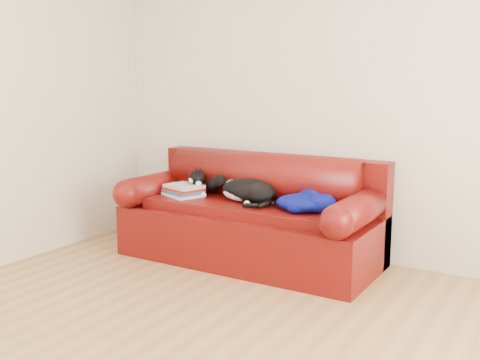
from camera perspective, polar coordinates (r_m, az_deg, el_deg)
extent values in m
plane|color=olive|center=(3.24, -3.17, -16.94)|extent=(4.50, 4.50, 0.00)
cube|color=beige|center=(4.68, 10.76, 7.78)|extent=(4.50, 0.02, 2.60)
cube|color=#400D02|center=(4.66, 0.96, -5.65)|extent=(2.10, 0.90, 0.42)
cube|color=#400D02|center=(4.56, 0.65, -2.89)|extent=(1.66, 0.62, 0.10)
cylinder|color=black|center=(4.98, -10.36, -7.00)|extent=(0.06, 0.06, 0.05)
cylinder|color=black|center=(4.05, 10.18, -11.00)|extent=(0.06, 0.06, 0.05)
cylinder|color=black|center=(5.47, -5.77, -5.34)|extent=(0.06, 0.06, 0.05)
cylinder|color=black|center=(4.64, 13.15, -8.37)|extent=(0.06, 0.06, 0.05)
cube|color=#400D02|center=(4.91, 3.08, -2.26)|extent=(2.10, 0.18, 0.85)
cylinder|color=#400D02|center=(4.77, 2.49, 0.49)|extent=(1.70, 0.40, 0.40)
cylinder|color=#400D02|center=(5.10, -8.09, -0.57)|extent=(0.24, 0.88, 0.24)
sphere|color=#400D02|center=(4.78, -11.42, -1.39)|extent=(0.24, 0.24, 0.24)
cylinder|color=#400D02|center=(4.20, 12.02, -2.96)|extent=(0.24, 0.88, 0.24)
sphere|color=#400D02|center=(3.80, 9.81, -4.26)|extent=(0.24, 0.24, 0.24)
cube|color=beige|center=(4.81, -5.75, -1.48)|extent=(0.40, 0.36, 0.02)
cube|color=white|center=(4.81, -5.75, -1.48)|extent=(0.38, 0.34, 0.02)
cube|color=#1D5BA0|center=(4.81, -5.76, -1.19)|extent=(0.38, 0.34, 0.02)
cube|color=white|center=(4.81, -5.76, -1.19)|extent=(0.37, 0.32, 0.02)
cube|color=#A21912|center=(4.81, -5.76, -0.90)|extent=(0.36, 0.32, 0.02)
cube|color=white|center=(4.81, -5.76, -0.90)|extent=(0.35, 0.30, 0.02)
cube|color=#B7BABE|center=(4.80, -5.77, -0.60)|extent=(0.35, 0.30, 0.02)
cube|color=white|center=(4.80, -5.77, -0.60)|extent=(0.33, 0.28, 0.02)
ellipsoid|color=black|center=(4.53, 0.87, -1.06)|extent=(0.54, 0.42, 0.19)
ellipsoid|color=white|center=(4.52, 0.14, -1.55)|extent=(0.36, 0.27, 0.12)
ellipsoid|color=white|center=(4.66, -0.77, -0.69)|extent=(0.17, 0.16, 0.12)
ellipsoid|color=black|center=(4.42, 2.07, -1.52)|extent=(0.25, 0.25, 0.17)
ellipsoid|color=black|center=(4.77, -1.30, 0.24)|extent=(0.18, 0.17, 0.12)
ellipsoid|color=white|center=(4.75, -1.76, 0.01)|extent=(0.08, 0.08, 0.05)
sphere|color=#BF7272|center=(4.75, -1.96, 0.05)|extent=(0.02, 0.02, 0.02)
cone|color=black|center=(4.73, -1.53, 0.85)|extent=(0.07, 0.06, 0.06)
cone|color=black|center=(4.76, -0.87, 0.92)|extent=(0.07, 0.06, 0.06)
cylinder|color=black|center=(4.34, 2.56, -2.47)|extent=(0.04, 0.17, 0.04)
sphere|color=white|center=(4.70, -1.26, -1.60)|extent=(0.05, 0.05, 0.05)
sphere|color=white|center=(4.37, 0.70, -2.46)|extent=(0.05, 0.05, 0.05)
ellipsoid|color=#050247|center=(4.28, 6.41, -2.22)|extent=(0.48, 0.46, 0.13)
ellipsoid|color=#050247|center=(4.22, 8.19, -2.30)|extent=(0.30, 0.27, 0.15)
ellipsoid|color=#050247|center=(4.36, 5.22, -2.18)|extent=(0.31, 0.34, 0.10)
ellipsoid|color=#050247|center=(4.39, 7.08, -1.80)|extent=(0.24, 0.21, 0.15)
ellipsoid|color=#050247|center=(4.19, 5.73, -2.70)|extent=(0.20, 0.20, 0.10)
ellipsoid|color=silver|center=(4.20, 7.24, -2.20)|extent=(0.19, 0.11, 0.04)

